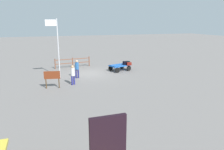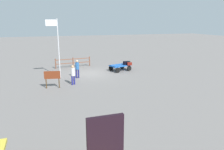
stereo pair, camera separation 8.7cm
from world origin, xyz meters
name	(u,v)px [view 2 (the right image)]	position (x,y,z in m)	size (l,w,h in m)	color
ground_plane	(90,74)	(0.00, 0.00, 0.00)	(120.00, 120.00, 0.00)	slate
luggage_cart	(120,66)	(-3.37, -0.24, 0.48)	(2.44, 1.90, 0.64)	blue
suitcase_tan	(129,64)	(-4.29, 0.18, 0.79)	(0.51, 0.38, 0.30)	maroon
suitcase_maroon	(127,63)	(-4.31, -0.51, 0.79)	(0.67, 0.38, 0.30)	black
suitcase_grey	(126,63)	(-4.02, -0.18, 0.83)	(0.53, 0.41, 0.37)	black
worker_lead	(77,68)	(1.48, 1.32, 1.00)	(0.37, 0.37, 1.71)	navy
worker_trailing	(73,74)	(2.17, 3.42, 0.95)	(0.42, 0.42, 1.66)	navy
flagpole	(57,43)	(3.13, 0.64, 3.25)	(1.06, 0.10, 5.45)	silver
signboard	(52,76)	(3.87, 3.90, 0.96)	(1.24, 0.29, 1.40)	#4C3319
wooden_fence	(73,62)	(1.17, -3.62, 0.66)	(4.09, 0.48, 1.15)	brown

